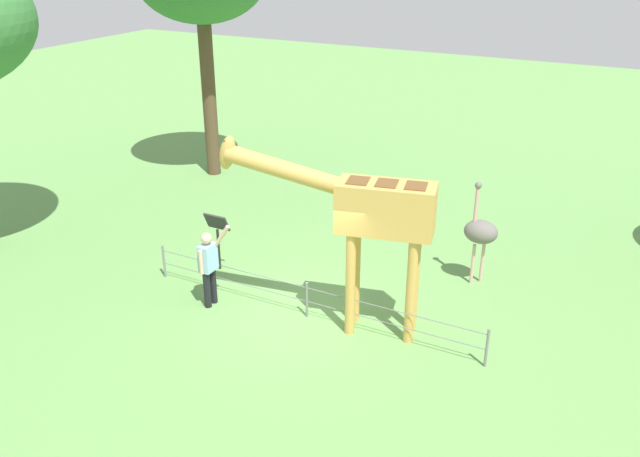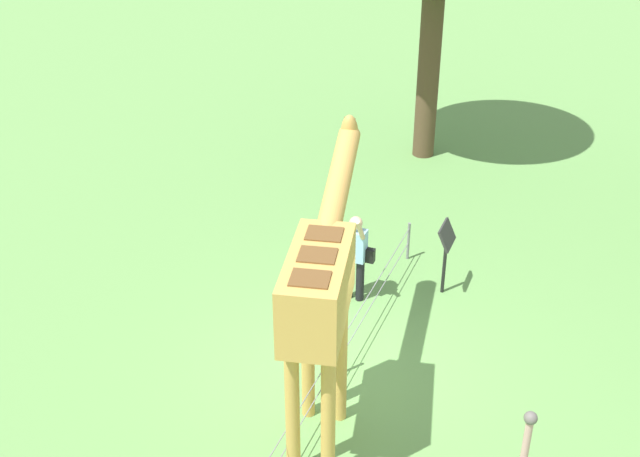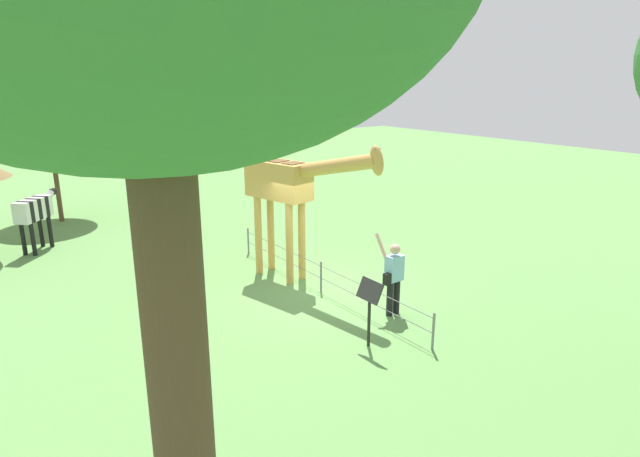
{
  "view_description": "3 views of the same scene",
  "coord_description": "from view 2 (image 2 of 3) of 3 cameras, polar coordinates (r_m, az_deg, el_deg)",
  "views": [
    {
      "loc": [
        -5.35,
        9.83,
        6.91
      ],
      "look_at": [
        -0.37,
        0.27,
        2.03
      ],
      "focal_mm": 37.32,
      "sensor_mm": 36.0,
      "label": 1
    },
    {
      "loc": [
        -8.71,
        -3.04,
        7.75
      ],
      "look_at": [
        0.47,
        0.63,
        2.13
      ],
      "focal_mm": 44.66,
      "sensor_mm": 36.0,
      "label": 2
    },
    {
      "loc": [
        9.54,
        -6.99,
        4.99
      ],
      "look_at": [
        -0.26,
        0.26,
        1.47
      ],
      "focal_mm": 30.25,
      "sensor_mm": 36.0,
      "label": 3
    }
  ],
  "objects": [
    {
      "name": "ground_plane",
      "position": [
        12.05,
        1.99,
        -10.43
      ],
      "size": [
        60.0,
        60.0,
        0.0
      ],
      "primitive_type": "plane",
      "color": "#60934C"
    },
    {
      "name": "giraffe",
      "position": [
        9.78,
        0.13,
        -3.87
      ],
      "size": [
        3.95,
        1.33,
        3.6
      ],
      "color": "gold",
      "rests_on": "ground_plane"
    },
    {
      "name": "visitor",
      "position": [
        13.15,
        2.57,
        -1.78
      ],
      "size": [
        0.56,
        0.58,
        1.76
      ],
      "color": "black",
      "rests_on": "ground_plane"
    },
    {
      "name": "info_sign",
      "position": [
        13.45,
        9.03,
        -1.15
      ],
      "size": [
        0.56,
        0.21,
        1.32
      ],
      "color": "black",
      "rests_on": "ground_plane"
    },
    {
      "name": "wire_fence",
      "position": [
        11.82,
        1.55,
        -8.82
      ],
      "size": [
        7.05,
        0.05,
        0.75
      ],
      "color": "slate",
      "rests_on": "ground_plane"
    }
  ]
}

